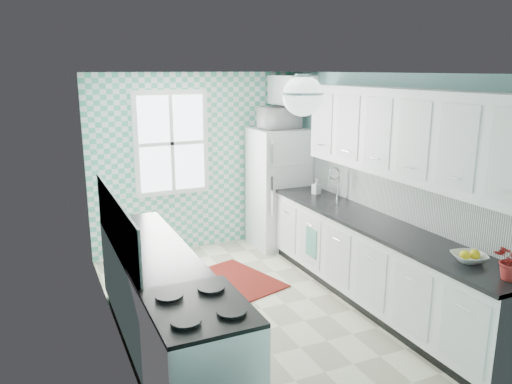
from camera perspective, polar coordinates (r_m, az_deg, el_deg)
name	(u,v)px	position (r m, az deg, el deg)	size (l,w,h in m)	color
floor	(261,310)	(5.58, 0.62, -13.28)	(3.00, 4.40, 0.02)	beige
ceiling	(262,72)	(4.97, 0.69, 13.55)	(3.00, 4.40, 0.02)	white
wall_back	(196,162)	(7.15, -6.93, 3.39)	(3.00, 0.02, 2.50)	#70A7A2
wall_front	(409,277)	(3.37, 17.09, -9.25)	(3.00, 0.02, 2.50)	#70A7A2
wall_left	(111,215)	(4.71, -16.21, -2.56)	(0.02, 4.40, 2.50)	#70A7A2
wall_right	(380,184)	(5.92, 14.01, 0.88)	(0.02, 4.40, 2.50)	#70A7A2
accent_wall	(196,163)	(7.13, -6.87, 3.36)	(3.00, 0.01, 2.50)	#52BB9D
window	(172,143)	(6.95, -9.63, 5.51)	(1.04, 0.05, 1.44)	white
backsplash_right	(402,197)	(5.62, 16.31, -0.53)	(0.02, 3.60, 0.51)	white
backsplash_left	(116,223)	(4.66, -15.76, -3.42)	(0.02, 2.15, 0.51)	white
upper_cabinets_right	(408,135)	(5.24, 16.98, 6.28)	(0.33, 3.20, 0.90)	white
upper_cabinet_fridge	(290,90)	(7.19, 3.90, 11.55)	(0.40, 0.74, 0.40)	white
ceiling_light	(303,96)	(4.26, 5.36, 10.92)	(0.34, 0.34, 0.35)	silver
base_cabinets_right	(376,265)	(5.67, 13.57, -8.15)	(0.60, 3.60, 0.90)	white
countertop_right	(378,225)	(5.50, 13.72, -3.64)	(0.63, 3.60, 0.04)	black
base_cabinets_left	(152,293)	(4.97, -11.85, -11.28)	(0.60, 2.15, 0.90)	white
countertop_left	(151,247)	(4.80, -11.96, -6.16)	(0.63, 2.15, 0.04)	black
fridge	(279,188)	(7.24, 2.62, 0.47)	(0.75, 0.74, 1.72)	silver
stove	(201,371)	(3.66, -6.26, -19.65)	(0.66, 0.83, 1.00)	silver
sink	(326,200)	(6.34, 7.98, -0.96)	(0.52, 0.44, 0.53)	silver
rug	(236,280)	(6.24, -2.34, -10.07)	(0.79, 1.13, 0.02)	#680C09
dish_towel	(311,243)	(6.15, 6.35, -5.78)	(0.02, 0.24, 0.36)	#5BA093
fruit_bowl	(469,257)	(4.66, 23.18, -6.89)	(0.28, 0.28, 0.07)	white
potted_plant	(512,260)	(4.38, 27.25, -6.88)	(0.29, 0.25, 0.32)	#BC2138
soap_bottle	(316,187)	(6.59, 6.92, 0.63)	(0.09, 0.09, 0.20)	#9AB8D3
microwave	(280,118)	(7.08, 2.71, 8.44)	(0.54, 0.37, 0.30)	white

